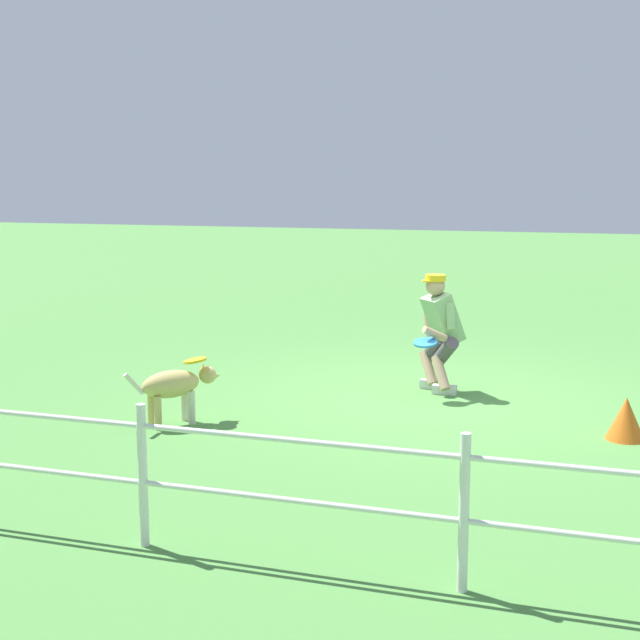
{
  "coord_description": "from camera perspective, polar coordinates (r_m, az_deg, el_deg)",
  "views": [
    {
      "loc": [
        -1.72,
        9.01,
        2.33
      ],
      "look_at": [
        1.04,
        0.61,
        0.9
      ],
      "focal_mm": 49.74,
      "sensor_mm": 36.0,
      "label": 1
    }
  ],
  "objects": [
    {
      "name": "frisbee_held",
      "position": [
        9.38,
        6.79,
        -1.45
      ],
      "size": [
        0.35,
        0.34,
        0.1
      ],
      "primitive_type": "cylinder",
      "rotation": [
        0.14,
        0.17,
        2.13
      ],
      "color": "#3289E6",
      "rests_on": "person"
    },
    {
      "name": "person",
      "position": [
        9.72,
        7.7,
        -0.57
      ],
      "size": [
        0.56,
        0.71,
        1.29
      ],
      "rotation": [
        0.0,
        0.0,
        0.7
      ],
      "color": "silver",
      "rests_on": "ground_plane"
    },
    {
      "name": "frisbee_flying",
      "position": [
        8.57,
        -8.04,
        -2.59
      ],
      "size": [
        0.29,
        0.29,
        0.07
      ],
      "primitive_type": "cylinder",
      "rotation": [
        0.14,
        0.1,
        1.17
      ],
      "color": "yellow"
    },
    {
      "name": "ground_plane",
      "position": [
        9.47,
        7.16,
        -5.14
      ],
      "size": [
        60.0,
        60.0,
        0.0
      ],
      "primitive_type": "plane",
      "color": "#4E8941"
    },
    {
      "name": "training_cone",
      "position": [
        8.43,
        19.08,
        -6.01
      ],
      "size": [
        0.35,
        0.35,
        0.39
      ],
      "primitive_type": "cone",
      "color": "orange",
      "rests_on": "ground_plane"
    },
    {
      "name": "fence",
      "position": [
        5.35,
        -1.7,
        -10.27
      ],
      "size": [
        14.27,
        0.06,
        0.93
      ],
      "color": "white",
      "rests_on": "ground_plane"
    },
    {
      "name": "dog",
      "position": [
        8.53,
        -9.26,
        -4.2
      ],
      "size": [
        0.66,
        0.82,
        0.56
      ],
      "rotation": [
        0.0,
        0.0,
        4.05
      ],
      "color": "tan",
      "rests_on": "ground_plane"
    }
  ]
}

